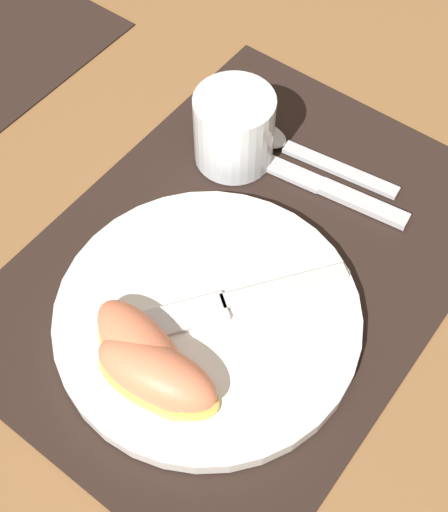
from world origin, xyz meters
TOP-DOWN VIEW (x-y plane):
  - ground_plane at (0.00, 0.00)m, footprint 3.00×3.00m
  - placemat at (0.00, 0.00)m, footprint 0.47×0.34m
  - plate at (-0.07, -0.01)m, footprint 0.26×0.26m
  - juice_glass at (0.09, 0.08)m, footprint 0.08×0.08m
  - knife at (0.11, 0.01)m, footprint 0.04×0.22m
  - spoon at (0.13, 0.05)m, footprint 0.05×0.18m
  - fork at (-0.05, -0.02)m, footprint 0.16×0.12m
  - citrus_wedge_0 at (-0.13, -0.00)m, footprint 0.08×0.13m
  - citrus_wedge_1 at (-0.14, -0.02)m, footprint 0.07×0.11m

SIDE VIEW (x-z plane):
  - ground_plane at x=0.00m, z-range 0.00..0.00m
  - placemat at x=0.00m, z-range 0.00..0.00m
  - knife at x=0.11m, z-range 0.00..0.01m
  - spoon at x=0.13m, z-range 0.00..0.01m
  - plate at x=-0.07m, z-range 0.00..0.02m
  - fork at x=-0.05m, z-range 0.02..0.02m
  - citrus_wedge_0 at x=-0.13m, z-range 0.02..0.05m
  - citrus_wedge_1 at x=-0.14m, z-range 0.02..0.06m
  - juice_glass at x=0.09m, z-range 0.00..0.07m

